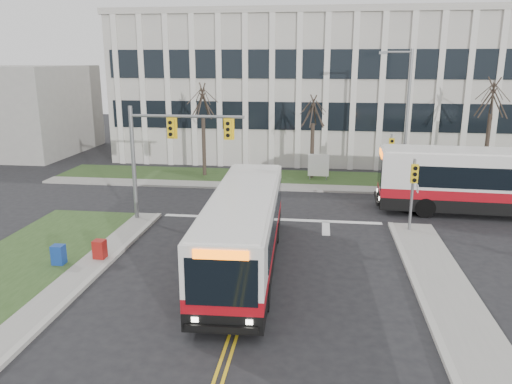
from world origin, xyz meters
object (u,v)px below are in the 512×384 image
object	(u,v)px
streetlight	(405,112)
newspaper_box_red	(100,251)
bus_cross	(503,184)
newspaper_box_blue	(59,256)
directory_sign	(318,166)
bus_main	(244,231)

from	to	relation	value
streetlight	newspaper_box_red	distance (m)	21.49
bus_cross	newspaper_box_red	bearing A→B (deg)	-61.75
newspaper_box_blue	newspaper_box_red	size ratio (longest dim) A/B	1.00
directory_sign	streetlight	bearing A→B (deg)	-13.23
streetlight	newspaper_box_red	bearing A→B (deg)	-135.05
bus_main	newspaper_box_blue	size ratio (longest dim) A/B	12.52
newspaper_box_blue	bus_main	bearing A→B (deg)	6.73
directory_sign	bus_main	size ratio (longest dim) A/B	0.17
directory_sign	bus_main	distance (m)	16.20
newspaper_box_red	directory_sign	bearing A→B (deg)	63.27
streetlight	newspaper_box_blue	bearing A→B (deg)	-136.24
directory_sign	newspaper_box_blue	xyz separation A→B (m)	(-10.77, -16.91, -0.70)
streetlight	bus_cross	xyz separation A→B (m)	(4.74, -5.43, -3.40)
bus_main	newspaper_box_red	size ratio (longest dim) A/B	12.52
directory_sign	bus_main	xyz separation A→B (m)	(-2.98, -15.92, 0.42)
directory_sign	newspaper_box_red	size ratio (longest dim) A/B	2.11
bus_cross	newspaper_box_blue	distance (m)	23.42
streetlight	newspaper_box_red	size ratio (longest dim) A/B	9.68
bus_main	bus_cross	distance (m)	16.13
bus_cross	newspaper_box_red	xyz separation A→B (m)	(-19.58, -9.38, -1.32)
newspaper_box_blue	newspaper_box_red	distance (m)	1.67
bus_main	bus_cross	world-z (taller)	bus_cross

